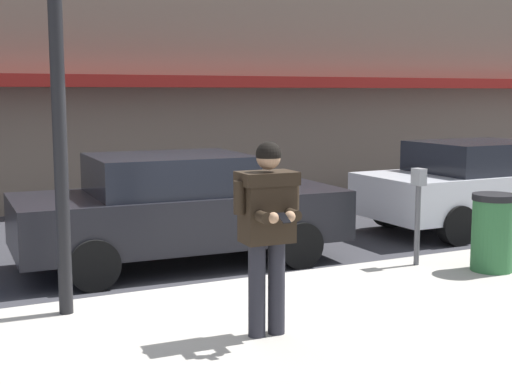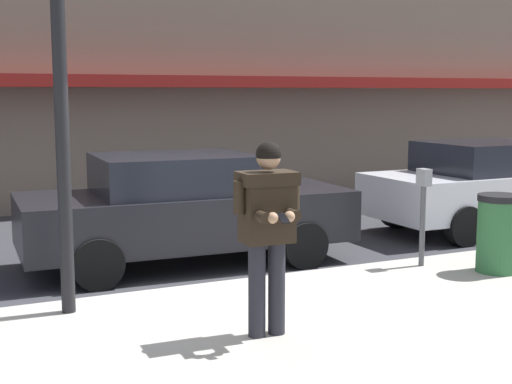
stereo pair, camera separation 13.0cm
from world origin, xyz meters
The scene contains 9 objects.
ground_plane centered at (0.00, 0.00, 0.00)m, with size 80.00×80.00×0.00m, color #333338.
sidewalk centered at (1.00, -2.85, 0.07)m, with size 32.00×5.30×0.14m, color #A8A399.
curb_paint_line centered at (1.00, 0.05, 0.00)m, with size 28.00×0.12×0.01m, color silver.
parked_sedan_mid centered at (0.40, 1.34, 0.79)m, with size 4.57×2.08×1.54m.
parked_sedan_far centered at (6.07, 1.46, 0.79)m, with size 4.51×1.95×1.54m.
man_texting_on_phone centered at (-0.02, -2.16, 1.25)m, with size 0.65×0.59×1.81m.
street_lamp_post centered at (-1.56, -0.65, 3.14)m, with size 0.36×0.36×4.88m.
parking_meter centered at (2.98, -0.60, 0.97)m, with size 0.12×0.18×1.27m.
trash_bin centered at (3.64, -1.26, 0.63)m, with size 0.55×0.55×0.98m.
Camera 2 is at (-2.83, -7.89, 2.38)m, focal length 50.00 mm.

